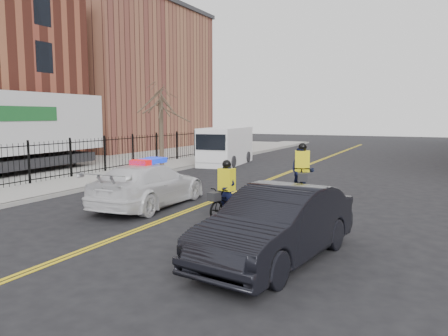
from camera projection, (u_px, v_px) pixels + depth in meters
ground at (184, 212)px, 14.49m from camera, size 120.00×120.00×0.00m
center_line_left at (266, 180)px, 21.66m from camera, size 0.10×60.00×0.01m
center_line_right at (269, 180)px, 21.59m from camera, size 0.10×60.00×0.01m
sidewalk at (144, 171)px, 24.87m from camera, size 3.00×60.00×0.15m
curb at (166, 172)px, 24.22m from camera, size 0.20×60.00×0.15m
iron_fence at (122, 153)px, 25.41m from camera, size 0.12×28.00×2.00m
lot_pad at (16, 163)px, 29.44m from camera, size 18.00×60.00×0.02m
warehouse_far at (112, 79)px, 45.06m from camera, size 14.00×18.00×14.00m
street_tree at (161, 110)px, 26.29m from camera, size 3.20×3.20×4.80m
police_cruiser at (149, 185)px, 15.39m from camera, size 2.39×5.36×1.69m
dark_sedan at (277, 225)px, 9.56m from camera, size 2.47×5.18×1.64m
cargo_van at (225, 146)px, 28.63m from camera, size 2.77×5.95×2.40m
cyclist_near at (226, 197)px, 13.74m from camera, size 0.98×1.94×1.82m
cyclist_far at (302, 176)px, 17.15m from camera, size 1.19×2.20×2.14m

